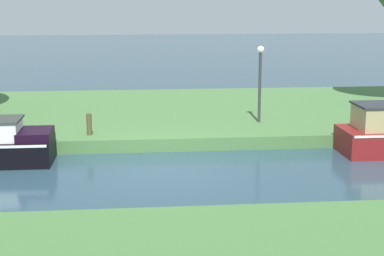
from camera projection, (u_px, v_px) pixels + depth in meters
The scene contains 4 objects.
ground_plane at pixel (165, 171), 16.38m from camera, with size 120.00×120.00×0.00m, color #27414F.
riverbank_far at pixel (155, 114), 23.15m from camera, with size 72.00×10.00×0.40m, color #47713C.
lamp_post at pixel (260, 74), 20.40m from camera, with size 0.24×0.24×2.58m.
mooring_post_near at pixel (89, 124), 18.74m from camera, with size 0.16×0.16×0.67m, color #4B4127.
Camera 1 is at (-0.80, -15.77, 4.60)m, focal length 56.95 mm.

